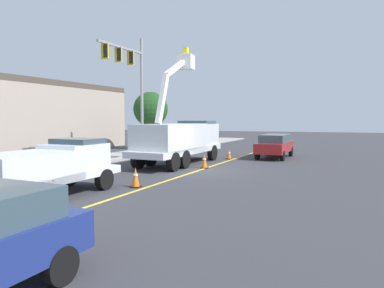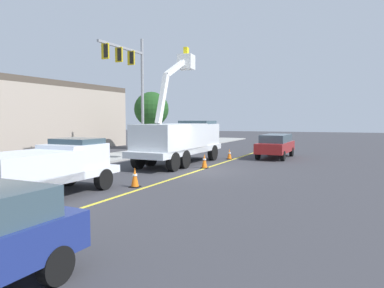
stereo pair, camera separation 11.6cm
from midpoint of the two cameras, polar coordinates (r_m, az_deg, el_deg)
name	(u,v)px [view 2 (the right image)]	position (r m, az deg, el deg)	size (l,w,h in m)	color
ground	(197,171)	(19.40, 1.05, -4.33)	(120.00, 120.00, 0.00)	#38383D
sidewalk_far_side	(82,162)	(23.93, -17.13, -2.75)	(60.00, 3.60, 0.12)	#9E9E99
lane_centre_stripe	(197,171)	(19.40, 1.05, -4.31)	(50.00, 0.16, 0.01)	yellow
utility_bucket_truck	(180,138)	(22.19, -1.78, 0.93)	(8.43, 3.41, 7.24)	silver
service_pickup_truck	(49,166)	(13.89, -21.78, -3.34)	(5.80, 2.72, 2.06)	white
passing_minivan	(276,144)	(26.34, 13.38, -0.07)	(4.98, 2.43, 1.69)	maroon
traffic_cone_leading	(37,206)	(10.81, -23.28, -9.14)	(0.40, 0.40, 0.88)	black
traffic_cone_mid_front	(135,177)	(14.97, -8.92, -5.31)	(0.40, 0.40, 0.83)	black
traffic_cone_mid_rear	(204,161)	(20.38, 2.18, -2.76)	(0.40, 0.40, 0.83)	black
traffic_cone_trailing	(229,154)	(25.00, 6.15, -1.64)	(0.40, 0.40, 0.71)	black
traffic_signal_mast	(131,75)	(26.54, -9.61, 10.86)	(5.11, 0.89, 8.84)	gray
street_tree_right	(151,109)	(32.95, -6.41, 5.54)	(3.17, 3.17, 5.28)	brown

